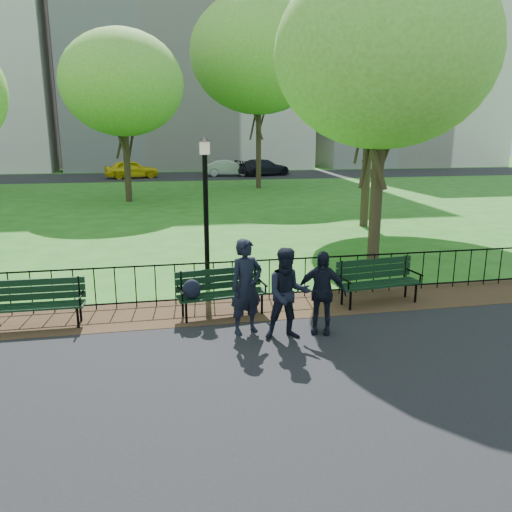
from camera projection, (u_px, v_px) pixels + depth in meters
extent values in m
plane|color=#286119|center=(261.00, 337.00, 8.80)|extent=(120.00, 120.00, 0.00)
cube|color=black|center=(323.00, 455.00, 5.56)|extent=(60.00, 9.20, 0.01)
cube|color=#342015|center=(246.00, 308.00, 10.23)|extent=(60.00, 1.60, 0.01)
cube|color=black|center=(176.00, 176.00, 42.14)|extent=(70.00, 9.00, 0.01)
cylinder|color=black|center=(242.00, 261.00, 10.50)|extent=(24.00, 0.04, 0.04)
cylinder|color=black|center=(242.00, 296.00, 10.68)|extent=(24.00, 0.04, 0.04)
cylinder|color=black|center=(242.00, 281.00, 10.60)|extent=(0.02, 0.02, 0.90)
cube|color=silver|center=(185.00, 19.00, 51.33)|extent=(24.00, 15.00, 30.00)
cube|color=silver|center=(399.00, 57.00, 56.58)|extent=(20.00, 15.00, 24.00)
cube|color=black|center=(222.00, 295.00, 9.72)|extent=(1.79, 0.70, 0.04)
cube|color=black|center=(219.00, 275.00, 9.87)|extent=(1.73, 0.27, 0.44)
cylinder|color=black|center=(186.00, 313.00, 9.37)|extent=(0.05, 0.05, 0.44)
cylinder|color=black|center=(262.00, 304.00, 9.85)|extent=(0.05, 0.05, 0.44)
cylinder|color=black|center=(183.00, 307.00, 9.69)|extent=(0.05, 0.05, 0.44)
cylinder|color=black|center=(256.00, 299.00, 10.17)|extent=(0.05, 0.05, 0.44)
cylinder|color=black|center=(180.00, 291.00, 9.42)|extent=(0.11, 0.54, 0.04)
cylinder|color=black|center=(262.00, 282.00, 9.94)|extent=(0.11, 0.54, 0.04)
ellipsoid|color=black|center=(192.00, 289.00, 9.38)|extent=(0.38, 0.29, 0.38)
cube|color=black|center=(37.00, 306.00, 9.12)|extent=(1.69, 0.46, 0.04)
cube|color=black|center=(38.00, 286.00, 9.27)|extent=(1.68, 0.05, 0.42)
cylinder|color=black|center=(78.00, 318.00, 9.14)|extent=(0.05, 0.05, 0.42)
cylinder|color=black|center=(81.00, 312.00, 9.46)|extent=(0.05, 0.05, 0.42)
cylinder|color=black|center=(81.00, 295.00, 9.22)|extent=(0.04, 0.52, 0.04)
cube|color=black|center=(380.00, 284.00, 10.39)|extent=(1.83, 0.69, 0.04)
cube|color=black|center=(374.00, 265.00, 10.55)|extent=(1.77, 0.26, 0.45)
cylinder|color=black|center=(350.00, 301.00, 10.05)|extent=(0.05, 0.05, 0.45)
cylinder|color=black|center=(416.00, 293.00, 10.52)|extent=(0.05, 0.05, 0.45)
cylinder|color=black|center=(342.00, 295.00, 10.37)|extent=(0.05, 0.05, 0.45)
cylinder|color=black|center=(406.00, 288.00, 10.85)|extent=(0.05, 0.05, 0.45)
cylinder|color=black|center=(344.00, 279.00, 10.09)|extent=(0.11, 0.56, 0.04)
cylinder|color=black|center=(415.00, 272.00, 10.61)|extent=(0.11, 0.56, 0.04)
cylinder|color=black|center=(208.00, 281.00, 11.90)|extent=(0.27, 0.27, 0.15)
cylinder|color=black|center=(206.00, 220.00, 11.55)|extent=(0.12, 0.12, 3.09)
cube|color=beige|center=(204.00, 148.00, 11.16)|extent=(0.21, 0.21, 0.29)
cone|color=black|center=(204.00, 139.00, 11.11)|extent=(0.31, 0.31, 0.12)
cylinder|color=#2D2116|center=(376.00, 202.00, 13.61)|extent=(0.33, 0.33, 3.36)
ellipsoid|color=#619F2F|center=(385.00, 53.00, 12.70)|extent=(5.66, 5.66, 4.81)
cylinder|color=#2D2116|center=(366.00, 175.00, 18.93)|extent=(0.31, 0.31, 3.92)
ellipsoid|color=#619F2F|center=(373.00, 50.00, 17.88)|extent=(6.60, 6.60, 5.61)
cylinder|color=#2D2116|center=(127.00, 167.00, 25.99)|extent=(0.35, 0.35, 3.65)
ellipsoid|color=#619F2F|center=(122.00, 83.00, 25.01)|extent=(6.15, 6.15, 5.23)
cylinder|color=#2D2116|center=(259.00, 149.00, 32.25)|extent=(0.33, 0.33, 5.08)
ellipsoid|color=#619F2F|center=(259.00, 54.00, 30.88)|extent=(8.56, 8.56, 7.28)
imported|color=black|center=(246.00, 287.00, 8.80)|extent=(0.73, 0.60, 1.71)
imported|color=black|center=(288.00, 294.00, 8.54)|extent=(0.81, 0.46, 1.62)
imported|color=black|center=(321.00, 292.00, 8.82)|extent=(0.95, 0.69, 1.50)
imported|color=yellow|center=(132.00, 169.00, 40.02)|extent=(4.52, 2.55, 1.45)
imported|color=#B7BBBF|center=(228.00, 168.00, 42.08)|extent=(4.18, 1.66, 1.35)
imported|color=black|center=(263.00, 167.00, 42.50)|extent=(5.16, 3.50, 1.39)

